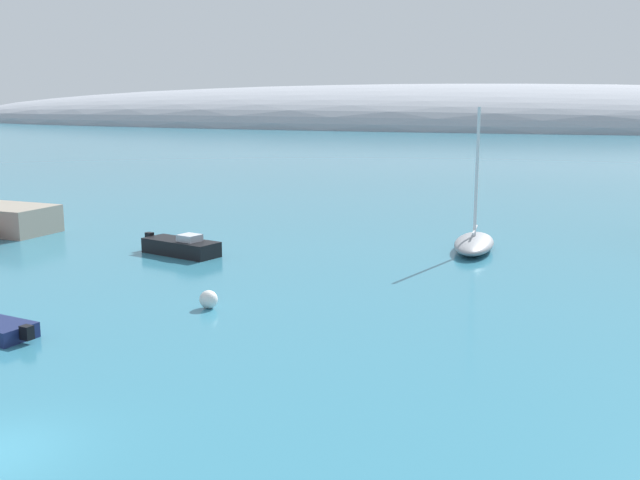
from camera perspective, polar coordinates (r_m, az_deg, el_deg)
The scene contains 4 objects.
distant_ridge at distance 235.61m, azimuth 9.78°, elevation 8.43°, with size 363.98×87.08×24.78m, color #999EA8.
sailboat_grey_mid_mooring at distance 46.89m, azimuth 11.45°, elevation -0.16°, with size 2.57×6.51×8.58m.
motorboat_black_outer at distance 45.60m, azimuth -10.34°, elevation -0.49°, with size 5.37×3.09×1.29m.
mooring_buoy_white at distance 34.08m, azimuth -8.33°, elevation -4.41°, with size 0.81×0.81×0.81m, color silver.
Camera 1 is at (14.11, -14.94, 9.31)m, focal length 42.80 mm.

